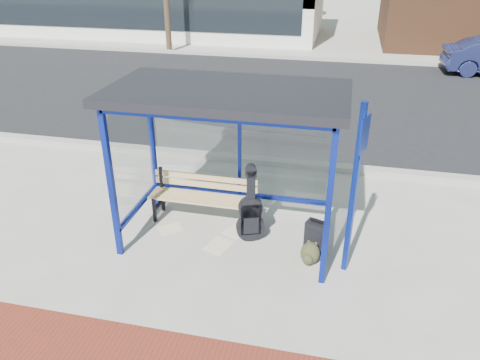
% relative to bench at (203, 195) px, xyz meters
% --- Properties ---
extents(ground, '(120.00, 120.00, 0.00)m').
position_rel_bench_xyz_m(ground, '(0.55, -0.46, -0.47)').
color(ground, '#B2ADA0').
rests_on(ground, ground).
extents(curb_near, '(60.00, 0.25, 0.12)m').
position_rel_bench_xyz_m(curb_near, '(0.55, 2.44, -0.41)').
color(curb_near, gray).
rests_on(curb_near, ground).
extents(street_asphalt, '(60.00, 10.00, 0.00)m').
position_rel_bench_xyz_m(street_asphalt, '(0.55, 7.54, -0.47)').
color(street_asphalt, black).
rests_on(street_asphalt, ground).
extents(curb_far, '(60.00, 0.25, 0.12)m').
position_rel_bench_xyz_m(curb_far, '(0.55, 12.64, -0.41)').
color(curb_far, gray).
rests_on(curb_far, ground).
extents(far_sidewalk, '(60.00, 4.00, 0.01)m').
position_rel_bench_xyz_m(far_sidewalk, '(0.55, 14.54, -0.47)').
color(far_sidewalk, '#B2ADA0').
rests_on(far_sidewalk, ground).
extents(bus_shelter, '(3.30, 1.80, 2.42)m').
position_rel_bench_xyz_m(bus_shelter, '(0.55, -0.39, 1.60)').
color(bus_shelter, navy).
rests_on(bus_shelter, ground).
extents(bench, '(1.77, 0.44, 0.83)m').
position_rel_bench_xyz_m(bench, '(0.00, 0.00, 0.00)').
color(bench, black).
rests_on(bench, ground).
extents(guitar_bag, '(0.46, 0.27, 1.22)m').
position_rel_bench_xyz_m(guitar_bag, '(0.88, -0.42, -0.02)').
color(guitar_bag, black).
rests_on(guitar_bag, ground).
extents(suitcase, '(0.36, 0.29, 0.54)m').
position_rel_bench_xyz_m(suitcase, '(1.90, -0.49, -0.22)').
color(suitcase, black).
rests_on(suitcase, ground).
extents(backpack, '(0.32, 0.30, 0.34)m').
position_rel_bench_xyz_m(backpack, '(1.84, -0.83, -0.31)').
color(backpack, '#2D2E19').
rests_on(backpack, ground).
extents(sign_post, '(0.15, 0.30, 2.48)m').
position_rel_bench_xyz_m(sign_post, '(2.35, -0.85, 0.92)').
color(sign_post, navy).
rests_on(sign_post, ground).
extents(newspaper_a, '(0.47, 0.46, 0.01)m').
position_rel_bench_xyz_m(newspaper_a, '(-0.46, -0.42, -0.47)').
color(newspaper_a, white).
rests_on(newspaper_a, ground).
extents(newspaper_b, '(0.45, 0.51, 0.01)m').
position_rel_bench_xyz_m(newspaper_b, '(0.44, -0.70, -0.47)').
color(newspaper_b, white).
rests_on(newspaper_b, ground).
extents(newspaper_c, '(0.49, 0.52, 0.01)m').
position_rel_bench_xyz_m(newspaper_c, '(0.63, -0.23, -0.47)').
color(newspaper_c, white).
rests_on(newspaper_c, ground).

